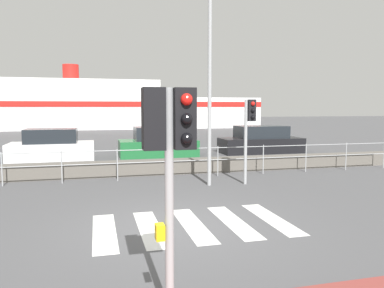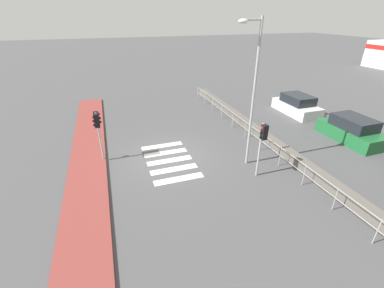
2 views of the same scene
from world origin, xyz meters
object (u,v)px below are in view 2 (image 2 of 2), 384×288
object	(u,v)px
traffic_light_far	(262,139)
parked_car_white	(297,105)
parked_car_green	(352,130)
traffic_light_near	(97,124)
streetlamp	(252,83)

from	to	relation	value
traffic_light_far	parked_car_white	world-z (taller)	traffic_light_far
parked_car_white	parked_car_green	distance (m)	5.03
parked_car_green	traffic_light_far	bearing A→B (deg)	-77.32
traffic_light_near	parked_car_green	size ratio (longest dim) A/B	0.69
streetlamp	parked_car_green	bearing A→B (deg)	93.17
traffic_light_far	parked_car_green	distance (m)	7.84
traffic_light_far	parked_car_green	size ratio (longest dim) A/B	0.70
parked_car_white	parked_car_green	xyz separation A→B (m)	(5.03, 0.00, 0.01)
parked_car_white	traffic_light_near	bearing A→B (deg)	-78.98
streetlamp	parked_car_white	size ratio (longest dim) A/B	1.80
traffic_light_near	streetlamp	distance (m)	7.65
traffic_light_near	traffic_light_far	size ratio (longest dim) A/B	0.99
parked_car_green	streetlamp	bearing A→B (deg)	-86.83
parked_car_white	traffic_light_far	bearing A→B (deg)	-48.23
traffic_light_far	parked_car_white	bearing A→B (deg)	131.77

